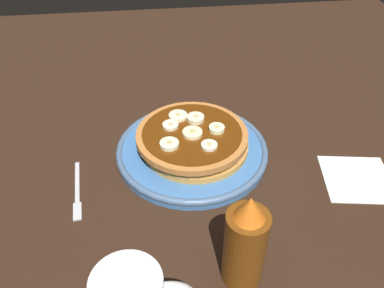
{
  "coord_description": "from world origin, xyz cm",
  "views": [
    {
      "loc": [
        -6.55,
        -53.43,
        46.76
      ],
      "look_at": [
        0.0,
        0.0,
        2.46
      ],
      "focal_mm": 37.53,
      "sensor_mm": 36.0,
      "label": 1
    }
  ],
  "objects_px": {
    "banana_slice_0": "(194,133)",
    "napkin": "(357,179)",
    "fork": "(77,193)",
    "syrup_bottle": "(245,244)",
    "plate": "(192,150)",
    "banana_slice_2": "(196,119)",
    "banana_slice_3": "(170,126)",
    "banana_slice_4": "(169,144)",
    "pancake_stack": "(192,139)",
    "banana_slice_5": "(217,130)",
    "banana_slice_6": "(178,116)",
    "banana_slice_1": "(209,146)"
  },
  "relations": [
    {
      "from": "banana_slice_0",
      "to": "napkin",
      "type": "xyz_separation_m",
      "value": [
        0.26,
        -0.09,
        -0.05
      ]
    },
    {
      "from": "fork",
      "to": "syrup_bottle",
      "type": "height_order",
      "value": "syrup_bottle"
    },
    {
      "from": "syrup_bottle",
      "to": "plate",
      "type": "bearing_deg",
      "value": 98.01
    },
    {
      "from": "banana_slice_2",
      "to": "syrup_bottle",
      "type": "distance_m",
      "value": 0.28
    },
    {
      "from": "banana_slice_3",
      "to": "banana_slice_4",
      "type": "distance_m",
      "value": 0.05
    },
    {
      "from": "pancake_stack",
      "to": "banana_slice_3",
      "type": "bearing_deg",
      "value": 151.87
    },
    {
      "from": "pancake_stack",
      "to": "banana_slice_4",
      "type": "relative_size",
      "value": 6.27
    },
    {
      "from": "banana_slice_3",
      "to": "banana_slice_5",
      "type": "bearing_deg",
      "value": -16.83
    },
    {
      "from": "banana_slice_5",
      "to": "banana_slice_6",
      "type": "distance_m",
      "value": 0.08
    },
    {
      "from": "plate",
      "to": "banana_slice_5",
      "type": "bearing_deg",
      "value": -4.44
    },
    {
      "from": "banana_slice_6",
      "to": "banana_slice_1",
      "type": "bearing_deg",
      "value": -64.43
    },
    {
      "from": "fork",
      "to": "pancake_stack",
      "type": "bearing_deg",
      "value": 20.69
    },
    {
      "from": "plate",
      "to": "banana_slice_4",
      "type": "height_order",
      "value": "banana_slice_4"
    },
    {
      "from": "banana_slice_1",
      "to": "syrup_bottle",
      "type": "distance_m",
      "value": 0.21
    },
    {
      "from": "napkin",
      "to": "syrup_bottle",
      "type": "bearing_deg",
      "value": -146.59
    },
    {
      "from": "plate",
      "to": "syrup_bottle",
      "type": "distance_m",
      "value": 0.26
    },
    {
      "from": "banana_slice_4",
      "to": "fork",
      "type": "relative_size",
      "value": 0.24
    },
    {
      "from": "banana_slice_4",
      "to": "banana_slice_6",
      "type": "bearing_deg",
      "value": 74.46
    },
    {
      "from": "syrup_bottle",
      "to": "banana_slice_4",
      "type": "bearing_deg",
      "value": 109.37
    },
    {
      "from": "banana_slice_1",
      "to": "banana_slice_6",
      "type": "xyz_separation_m",
      "value": [
        -0.04,
        0.09,
        -0.0
      ]
    },
    {
      "from": "banana_slice_3",
      "to": "banana_slice_5",
      "type": "xyz_separation_m",
      "value": [
        0.08,
        -0.02,
        0.0
      ]
    },
    {
      "from": "banana_slice_6",
      "to": "fork",
      "type": "relative_size",
      "value": 0.25
    },
    {
      "from": "plate",
      "to": "syrup_bottle",
      "type": "relative_size",
      "value": 1.81
    },
    {
      "from": "banana_slice_1",
      "to": "banana_slice_6",
      "type": "relative_size",
      "value": 0.82
    },
    {
      "from": "banana_slice_3",
      "to": "syrup_bottle",
      "type": "bearing_deg",
      "value": -75.35
    },
    {
      "from": "banana_slice_4",
      "to": "banana_slice_3",
      "type": "bearing_deg",
      "value": 83.37
    },
    {
      "from": "syrup_bottle",
      "to": "banana_slice_0",
      "type": "bearing_deg",
      "value": 97.54
    },
    {
      "from": "banana_slice_4",
      "to": "banana_slice_6",
      "type": "xyz_separation_m",
      "value": [
        0.02,
        0.08,
        -0.0
      ]
    },
    {
      "from": "banana_slice_3",
      "to": "napkin",
      "type": "height_order",
      "value": "banana_slice_3"
    },
    {
      "from": "banana_slice_2",
      "to": "banana_slice_3",
      "type": "height_order",
      "value": "banana_slice_2"
    },
    {
      "from": "banana_slice_6",
      "to": "napkin",
      "type": "height_order",
      "value": "banana_slice_6"
    },
    {
      "from": "banana_slice_6",
      "to": "banana_slice_0",
      "type": "bearing_deg",
      "value": -66.87
    },
    {
      "from": "plate",
      "to": "banana_slice_2",
      "type": "bearing_deg",
      "value": 72.74
    },
    {
      "from": "banana_slice_5",
      "to": "napkin",
      "type": "height_order",
      "value": "banana_slice_5"
    },
    {
      "from": "napkin",
      "to": "syrup_bottle",
      "type": "height_order",
      "value": "syrup_bottle"
    },
    {
      "from": "banana_slice_6",
      "to": "fork",
      "type": "bearing_deg",
      "value": -145.73
    },
    {
      "from": "napkin",
      "to": "banana_slice_2",
      "type": "bearing_deg",
      "value": 153.08
    },
    {
      "from": "plate",
      "to": "banana_slice_5",
      "type": "xyz_separation_m",
      "value": [
        0.04,
        -0.0,
        0.04
      ]
    },
    {
      "from": "banana_slice_2",
      "to": "banana_slice_0",
      "type": "bearing_deg",
      "value": -101.05
    },
    {
      "from": "banana_slice_0",
      "to": "syrup_bottle",
      "type": "relative_size",
      "value": 0.23
    },
    {
      "from": "banana_slice_2",
      "to": "banana_slice_4",
      "type": "distance_m",
      "value": 0.08
    },
    {
      "from": "plate",
      "to": "banana_slice_3",
      "type": "bearing_deg",
      "value": 150.11
    },
    {
      "from": "banana_slice_1",
      "to": "banana_slice_2",
      "type": "xyz_separation_m",
      "value": [
        -0.01,
        0.08,
        0.0
      ]
    },
    {
      "from": "pancake_stack",
      "to": "banana_slice_2",
      "type": "xyz_separation_m",
      "value": [
        0.01,
        0.03,
        0.02
      ]
    },
    {
      "from": "pancake_stack",
      "to": "fork",
      "type": "xyz_separation_m",
      "value": [
        -0.19,
        -0.07,
        -0.03
      ]
    },
    {
      "from": "fork",
      "to": "napkin",
      "type": "bearing_deg",
      "value": -2.9
    },
    {
      "from": "napkin",
      "to": "fork",
      "type": "relative_size",
      "value": 0.84
    },
    {
      "from": "banana_slice_5",
      "to": "banana_slice_0",
      "type": "bearing_deg",
      "value": -176.77
    },
    {
      "from": "banana_slice_0",
      "to": "napkin",
      "type": "height_order",
      "value": "banana_slice_0"
    },
    {
      "from": "banana_slice_1",
      "to": "banana_slice_6",
      "type": "height_order",
      "value": "same"
    }
  ]
}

